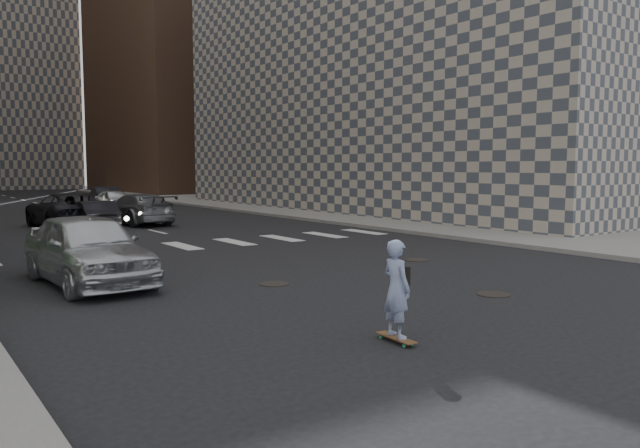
# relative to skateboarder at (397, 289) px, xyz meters

# --- Properties ---
(ground) EXTENTS (160.00, 160.00, 0.00)m
(ground) POSITION_rel_skateboarder_xyz_m (2.91, 4.00, -0.84)
(ground) COLOR black
(ground) RESTS_ON ground
(sidewalk_right) EXTENTS (13.00, 80.00, 0.15)m
(sidewalk_right) POSITION_rel_skateboarder_xyz_m (17.41, 24.00, -0.77)
(sidewalk_right) COLOR gray
(sidewalk_right) RESTS_ON ground
(building_right) EXTENTS (15.00, 33.00, 22.00)m
(building_right) POSITION_rel_skateboarder_xyz_m (21.40, 22.49, 10.14)
(building_right) COLOR #ADA08E
(building_right) RESTS_ON ground
(tower_right) EXTENTS (18.00, 24.00, 36.00)m
(tower_right) POSITION_rel_skateboarder_xyz_m (22.91, 59.00, 17.16)
(tower_right) COLOR brown
(tower_right) RESTS_ON ground
(manhole_a) EXTENTS (0.70, 0.70, 0.02)m
(manhole_a) POSITION_rel_skateboarder_xyz_m (4.11, 1.50, -0.83)
(manhole_a) COLOR black
(manhole_a) RESTS_ON ground
(manhole_b) EXTENTS (0.70, 0.70, 0.02)m
(manhole_b) POSITION_rel_skateboarder_xyz_m (0.91, 5.20, -0.83)
(manhole_b) COLOR black
(manhole_b) RESTS_ON ground
(manhole_c) EXTENTS (0.70, 0.70, 0.02)m
(manhole_c) POSITION_rel_skateboarder_xyz_m (6.21, 6.00, -0.83)
(manhole_c) COLOR black
(manhole_c) RESTS_ON ground
(skateboarder) EXTENTS (0.41, 0.82, 1.60)m
(skateboarder) POSITION_rel_skateboarder_xyz_m (0.00, 0.00, 0.00)
(skateboarder) COLOR brown
(skateboarder) RESTS_ON ground
(silver_sedan) EXTENTS (2.20, 4.97, 1.66)m
(silver_sedan) POSITION_rel_skateboarder_xyz_m (-2.59, 7.66, -0.01)
(silver_sedan) COLOR silver
(silver_sedan) RESTS_ON ground
(traffic_car_a) EXTENTS (1.72, 4.00, 1.28)m
(traffic_car_a) POSITION_rel_skateboarder_xyz_m (0.91, 19.81, -0.20)
(traffic_car_a) COLOR black
(traffic_car_a) RESTS_ON ground
(traffic_car_b) EXTENTS (2.47, 5.15, 1.45)m
(traffic_car_b) POSITION_rel_skateboarder_xyz_m (3.41, 21.93, -0.12)
(traffic_car_b) COLOR slate
(traffic_car_b) RESTS_ON ground
(traffic_car_c) EXTENTS (2.80, 5.69, 1.55)m
(traffic_car_c) POSITION_rel_skateboarder_xyz_m (0.27, 22.00, -0.06)
(traffic_car_c) COLOR black
(traffic_car_c) RESTS_ON ground
(traffic_car_d) EXTENTS (1.76, 3.98, 1.33)m
(traffic_car_d) POSITION_rel_skateboarder_xyz_m (5.17, 32.00, -0.17)
(traffic_car_d) COLOR silver
(traffic_car_d) RESTS_ON ground
(traffic_car_e) EXTENTS (1.93, 4.37, 1.40)m
(traffic_car_e) POSITION_rel_skateboarder_xyz_m (5.58, 34.83, -0.14)
(traffic_car_e) COLOR black
(traffic_car_e) RESTS_ON ground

